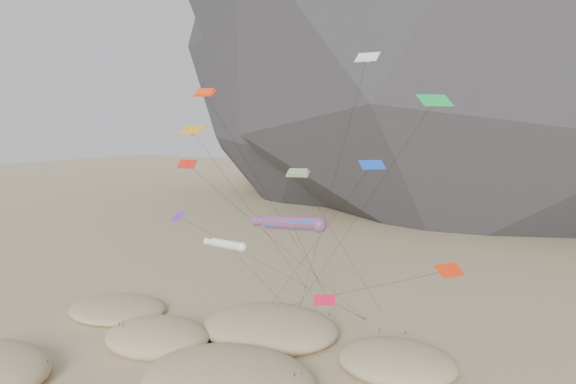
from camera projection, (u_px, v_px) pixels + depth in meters
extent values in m
ellipsoid|color=#2B2B30|center=(361.00, 46.00, 163.77)|extent=(136.20, 127.83, 116.00)
ellipsoid|color=#CCB789|center=(157.00, 337.00, 55.70)|extent=(10.91, 9.27, 3.15)
ellipsoid|color=#CCB789|center=(228.00, 380.00, 46.13)|extent=(15.10, 12.84, 3.54)
ellipsoid|color=#CCB789|center=(270.00, 328.00, 58.14)|extent=(14.71, 12.50, 3.33)
ellipsoid|color=#CCB789|center=(397.00, 362.00, 50.07)|extent=(10.85, 9.22, 2.85)
ellipsoid|color=#CCB789|center=(118.00, 309.00, 64.84)|extent=(11.73, 9.97, 2.00)
ellipsoid|color=black|center=(29.00, 368.00, 48.45)|extent=(2.64, 2.26, 0.79)
ellipsoid|color=black|center=(131.00, 335.00, 55.90)|extent=(2.47, 2.11, 0.74)
ellipsoid|color=black|center=(159.00, 338.00, 55.49)|extent=(2.13, 1.82, 0.64)
ellipsoid|color=black|center=(253.00, 382.00, 45.25)|extent=(3.28, 2.80, 0.98)
ellipsoid|color=black|center=(288.00, 379.00, 45.84)|extent=(2.44, 2.08, 0.73)
ellipsoid|color=black|center=(218.00, 382.00, 45.62)|extent=(2.62, 2.24, 0.79)
ellipsoid|color=black|center=(279.00, 318.00, 60.21)|extent=(2.70, 2.31, 0.81)
ellipsoid|color=black|center=(279.00, 330.00, 56.96)|extent=(2.57, 2.20, 0.77)
ellipsoid|color=black|center=(410.00, 355.00, 51.29)|extent=(2.63, 2.25, 0.79)
ellipsoid|color=black|center=(376.00, 363.00, 49.88)|extent=(1.93, 1.65, 0.58)
ellipsoid|color=black|center=(125.00, 305.00, 65.98)|extent=(2.58, 2.21, 0.77)
ellipsoid|color=black|center=(123.00, 313.00, 63.62)|extent=(2.01, 1.72, 0.60)
cylinder|color=#3F2D1E|center=(293.00, 313.00, 64.37)|extent=(0.08, 0.08, 0.30)
cylinder|color=#3F2D1E|center=(319.00, 304.00, 67.60)|extent=(0.08, 0.08, 0.30)
cylinder|color=#3F2D1E|center=(329.00, 314.00, 63.97)|extent=(0.08, 0.08, 0.30)
cylinder|color=#3F2D1E|center=(365.00, 318.00, 62.60)|extent=(0.08, 0.08, 0.30)
cylinder|color=#3F2D1E|center=(380.00, 330.00, 59.17)|extent=(0.08, 0.08, 0.30)
cylinder|color=#3F2D1E|center=(300.00, 306.00, 66.70)|extent=(0.08, 0.08, 0.30)
cylinder|color=#3F2D1E|center=(405.00, 333.00, 58.28)|extent=(0.08, 0.08, 0.30)
cylinder|color=#3F2D1E|center=(267.00, 309.00, 65.65)|extent=(0.08, 0.08, 0.30)
cylinder|color=red|center=(292.00, 223.00, 50.09)|extent=(6.96, 3.33, 1.96)
sphere|color=red|center=(319.00, 225.00, 47.55)|extent=(1.31, 1.31, 1.31)
cone|color=red|center=(265.00, 221.00, 52.89)|extent=(3.04, 1.95, 1.40)
cylinder|color=black|center=(316.00, 277.00, 56.35)|extent=(1.13, 12.05, 12.98)
cylinder|color=white|center=(227.00, 244.00, 52.78)|extent=(5.01, 2.59, 1.15)
sphere|color=white|center=(242.00, 247.00, 50.82)|extent=(0.84, 0.84, 0.84)
cone|color=white|center=(212.00, 242.00, 54.95)|extent=(2.18, 1.42, 0.86)
cylinder|color=black|center=(263.00, 282.00, 58.93)|extent=(0.12, 12.71, 10.49)
cube|color=#ED400C|center=(205.00, 93.00, 56.41)|extent=(2.33, 1.05, 0.69)
cube|color=#ED400C|center=(205.00, 92.00, 56.38)|extent=(1.98, 0.83, 0.67)
cylinder|color=black|center=(276.00, 210.00, 61.28)|extent=(8.88, 12.85, 24.81)
cube|color=orange|center=(298.00, 174.00, 50.72)|extent=(2.19, 1.30, 0.58)
cube|color=orange|center=(298.00, 172.00, 50.70)|extent=(1.85, 1.05, 0.57)
cylinder|color=black|center=(346.00, 252.00, 57.55)|extent=(2.99, 15.08, 17.28)
cube|color=red|center=(187.00, 164.00, 52.30)|extent=(1.89, 1.16, 0.79)
cube|color=red|center=(187.00, 165.00, 52.32)|extent=(0.26, 0.32, 0.58)
cylinder|color=black|center=(284.00, 248.00, 57.46)|extent=(11.66, 16.06, 18.00)
cube|color=red|center=(449.00, 270.00, 41.75)|extent=(2.14, 2.44, 0.76)
cube|color=red|center=(449.00, 272.00, 41.76)|extent=(0.31, 0.33, 0.75)
cylinder|color=black|center=(338.00, 295.00, 53.71)|extent=(23.92, 12.58, 10.92)
cube|color=green|center=(435.00, 100.00, 42.93)|extent=(2.73, 2.81, 0.96)
cube|color=green|center=(435.00, 102.00, 42.94)|extent=(0.41, 0.41, 0.88)
cylinder|color=black|center=(350.00, 228.00, 53.65)|extent=(18.58, 10.98, 23.52)
cube|color=purple|center=(178.00, 216.00, 58.00)|extent=(2.49, 2.33, 0.92)
cube|color=purple|center=(178.00, 218.00, 58.02)|extent=(0.40, 0.40, 0.77)
cylinder|color=black|center=(275.00, 270.00, 60.31)|extent=(15.85, 12.67, 12.22)
cube|color=blue|center=(372.00, 165.00, 42.00)|extent=(2.05, 1.99, 0.65)
cube|color=blue|center=(372.00, 167.00, 42.02)|extent=(0.28, 0.28, 0.64)
cylinder|color=black|center=(308.00, 253.00, 53.83)|extent=(18.35, 14.36, 18.69)
cube|color=red|center=(324.00, 300.00, 46.35)|extent=(1.95, 1.62, 0.67)
cube|color=red|center=(324.00, 302.00, 46.36)|extent=(0.28, 0.28, 0.59)
cylinder|color=black|center=(348.00, 311.00, 54.48)|extent=(2.84, 16.25, 7.29)
cube|color=orange|center=(192.00, 130.00, 55.88)|extent=(2.58, 1.47, 0.86)
cube|color=orange|center=(192.00, 131.00, 55.90)|extent=(0.31, 0.23, 0.87)
cylinder|color=black|center=(261.00, 226.00, 61.75)|extent=(7.01, 14.61, 21.11)
cube|color=silver|center=(367.00, 57.00, 49.03)|extent=(2.10, 1.07, 0.88)
cube|color=silver|center=(367.00, 59.00, 49.04)|extent=(0.26, 0.30, 0.69)
cylinder|color=black|center=(329.00, 201.00, 57.87)|extent=(11.96, 9.81, 27.52)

